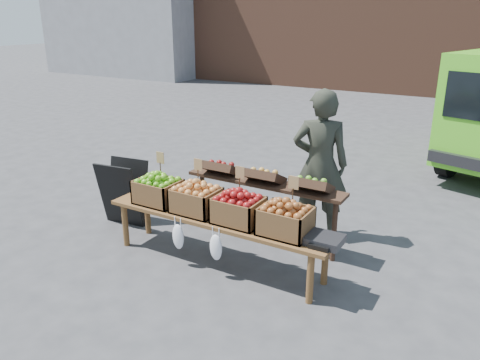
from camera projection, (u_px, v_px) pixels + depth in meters
The scene contains 10 objects.
ground at pixel (242, 257), 5.46m from camera, with size 80.00×80.00×0.00m, color #404043.
vendor at pixel (320, 165), 5.73m from camera, with size 0.68×0.45×1.87m, color #272B21.
chalkboard_sign at pixel (123, 193), 6.20m from camera, with size 0.58×0.32×0.88m, color black, non-canonical shape.
back_table at pixel (264, 203), 5.64m from camera, with size 2.10×0.44×1.04m, color #332015, non-canonical shape.
display_bench at pixel (217, 240), 5.23m from camera, with size 2.70×0.56×0.57m, color brown, non-canonical shape.
crate_golden_apples at pixel (158, 192), 5.49m from camera, with size 0.50×0.40×0.28m, color #509114, non-canonical shape.
crate_russet_pears at pixel (196, 200), 5.22m from camera, with size 0.50×0.40×0.28m, color gold, non-canonical shape.
crate_red_apples at pixel (238, 210), 4.96m from camera, with size 0.50×0.40×0.28m, color #6C0009, non-canonical shape.
crate_green_apples at pixel (285, 221), 4.70m from camera, with size 0.50×0.40×0.28m, color #AA6533, non-canonical shape.
weighing_scale at pixel (325, 240), 4.53m from camera, with size 0.34×0.30×0.08m, color black.
Camera 1 is at (2.45, -4.19, 2.66)m, focal length 35.00 mm.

